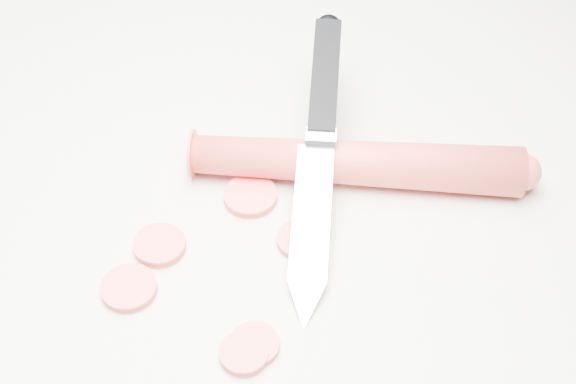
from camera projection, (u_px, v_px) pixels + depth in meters
The scene contains 9 objects.
ground at pixel (246, 214), 0.54m from camera, with size 2.40×2.40×0.00m, color silver.
carrot at pixel (355, 163), 0.55m from camera, with size 0.03×0.03×0.23m, color red.
carrot_slice_0 at pixel (250, 196), 0.55m from camera, with size 0.04×0.04×0.01m, color #F35848.
carrot_slice_1 at pixel (254, 345), 0.47m from camera, with size 0.03×0.03×0.01m, color #F35848.
carrot_slice_2 at pixel (244, 353), 0.46m from camera, with size 0.03×0.03×0.01m, color #F35848.
carrot_slice_3 at pixel (129, 288), 0.49m from camera, with size 0.03×0.03×0.01m, color #F35848.
carrot_slice_4 at pixel (301, 240), 0.52m from camera, with size 0.03×0.03×0.01m, color #F35848.
carrot_slice_5 at pixel (160, 246), 0.52m from camera, with size 0.03×0.03×0.01m, color #F35848.
kitchen_knife at pixel (320, 153), 0.53m from camera, with size 0.15×0.21×0.07m, color silver, non-canonical shape.
Camera 1 is at (0.24, -0.27, 0.41)m, focal length 50.00 mm.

